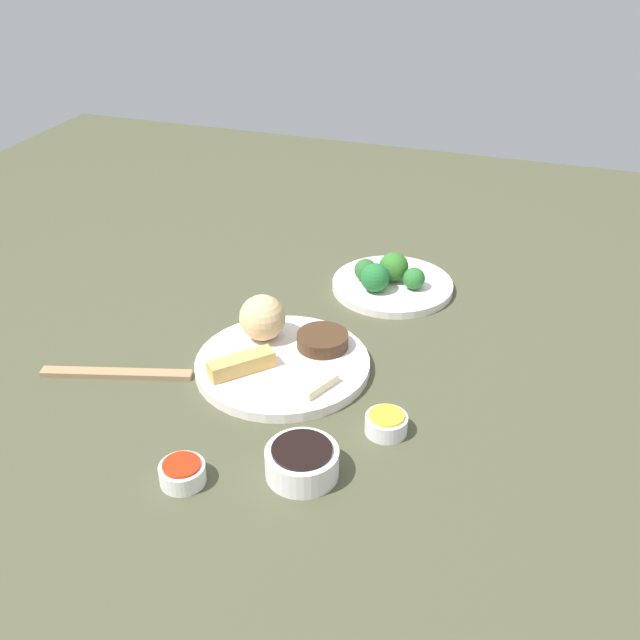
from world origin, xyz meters
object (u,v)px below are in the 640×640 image
object	(u,v)px
broccoli_plate	(392,285)
chopsticks_pair	(116,373)
main_plate	(283,363)
soy_sauce_bowl	(302,463)
sauce_ramekin_hot_mustard	(386,424)
sauce_ramekin_sweet_and_sour	(182,474)

from	to	relation	value
broccoli_plate	chopsticks_pair	world-z (taller)	broccoli_plate
main_plate	broccoli_plate	size ratio (longest dim) A/B	1.22
broccoli_plate	soy_sauce_bowl	bearing A→B (deg)	91.33
main_plate	sauce_ramekin_hot_mustard	size ratio (longest dim) A/B	4.59
broccoli_plate	sauce_ramekin_sweet_and_sour	world-z (taller)	sauce_ramekin_sweet_and_sour
soy_sauce_bowl	chopsticks_pair	world-z (taller)	soy_sauce_bowl
broccoli_plate	sauce_ramekin_sweet_and_sour	distance (m)	0.59
sauce_ramekin_sweet_and_sour	chopsticks_pair	distance (m)	0.27
soy_sauce_bowl	chopsticks_pair	size ratio (longest dim) A/B	0.41
sauce_ramekin_sweet_and_sour	sauce_ramekin_hot_mustard	distance (m)	0.28
soy_sauce_bowl	chopsticks_pair	bearing A→B (deg)	-18.13
broccoli_plate	sauce_ramekin_hot_mustard	distance (m)	0.41
main_plate	sauce_ramekin_hot_mustard	xyz separation A→B (m)	(-0.19, 0.10, 0.00)
soy_sauce_bowl	chopsticks_pair	xyz separation A→B (m)	(0.34, -0.11, -0.02)
sauce_ramekin_hot_mustard	broccoli_plate	bearing A→B (deg)	-77.06
broccoli_plate	soy_sauce_bowl	size ratio (longest dim) A/B	2.34
broccoli_plate	chopsticks_pair	xyz separation A→B (m)	(0.33, 0.40, -0.00)
sauce_ramekin_sweet_and_sour	chopsticks_pair	world-z (taller)	sauce_ramekin_sweet_and_sour
main_plate	broccoli_plate	bearing A→B (deg)	-108.02
sauce_ramekin_sweet_and_sour	chopsticks_pair	size ratio (longest dim) A/B	0.25
sauce_ramekin_sweet_and_sour	broccoli_plate	bearing A→B (deg)	-102.26
main_plate	sauce_ramekin_hot_mustard	distance (m)	0.21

